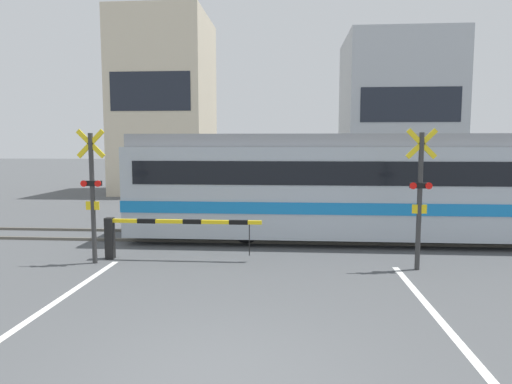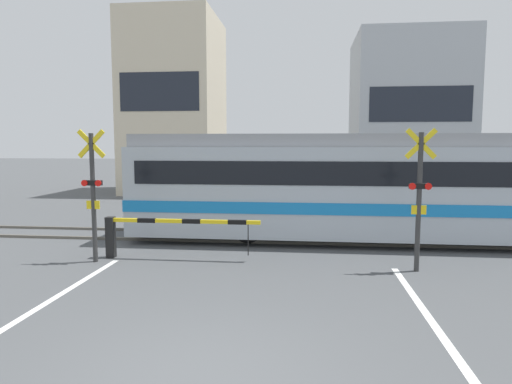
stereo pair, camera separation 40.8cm
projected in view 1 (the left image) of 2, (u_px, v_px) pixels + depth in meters
name	position (u px, v px, depth m)	size (l,w,h in m)	color
ground_plane	(215.00, 383.00, 5.43)	(160.00, 160.00, 0.00)	#4C4F51
rail_track_near	(259.00, 242.00, 13.05)	(50.00, 0.10, 0.08)	#5B564C
rail_track_far	(262.00, 232.00, 14.47)	(50.00, 0.10, 0.08)	#5B564C
road_stripe_right	(478.00, 365.00, 5.86)	(0.14, 9.37, 0.01)	white
commuter_train	(441.00, 184.00, 13.20)	(18.11, 2.76, 3.11)	#ADB7C1
crossing_barrier_near	(150.00, 230.00, 11.16)	(3.87, 0.20, 1.03)	black
crossing_barrier_far	(337.00, 203.00, 16.13)	(3.87, 0.20, 1.03)	black
crossing_signal_left	(92.00, 190.00, 10.71)	(0.68, 0.15, 3.18)	#333333
crossing_signal_right	(420.00, 193.00, 10.14)	(0.68, 0.15, 3.18)	#333333
pedestrian	(258.00, 191.00, 18.13)	(0.38, 0.22, 1.69)	#23232D
building_left_of_street	(165.00, 106.00, 26.73)	(5.11, 5.86, 10.14)	beige
building_right_of_street	(397.00, 117.00, 25.80)	(5.92, 5.86, 8.74)	#B2B7BC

